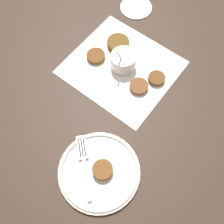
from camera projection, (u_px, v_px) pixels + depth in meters
name	position (u px, v px, depth m)	size (l,w,h in m)	color
ground_plane	(122.00, 67.00, 0.92)	(4.00, 4.00, 0.00)	#38281E
napkin	(123.00, 66.00, 0.92)	(0.36, 0.33, 0.00)	white
sauce_bowl	(124.00, 61.00, 0.90)	(0.09, 0.09, 0.11)	silver
fritter_0	(139.00, 86.00, 0.88)	(0.06, 0.06, 0.01)	brown
fritter_1	(157.00, 78.00, 0.89)	(0.06, 0.06, 0.02)	brown
fritter_2	(96.00, 56.00, 0.93)	(0.07, 0.07, 0.01)	brown
fritter_3	(118.00, 43.00, 0.95)	(0.08, 0.08, 0.02)	brown
serving_plate	(99.00, 171.00, 0.76)	(0.24, 0.24, 0.02)	silver
fritter_on_plate	(103.00, 170.00, 0.75)	(0.06, 0.06, 0.02)	brown
fork	(84.00, 160.00, 0.76)	(0.15, 0.15, 0.00)	silver
extra_saucer	(136.00, 7.00, 1.03)	(0.13, 0.13, 0.01)	silver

